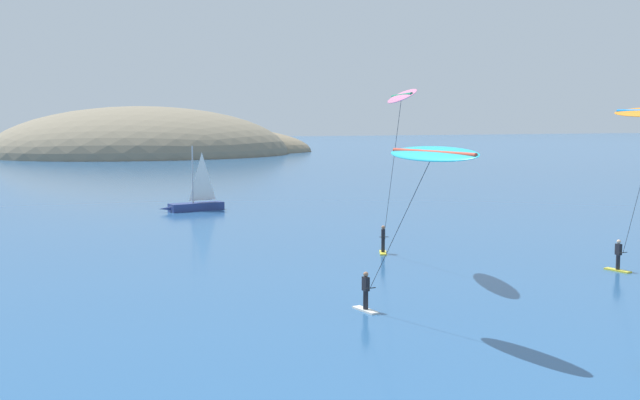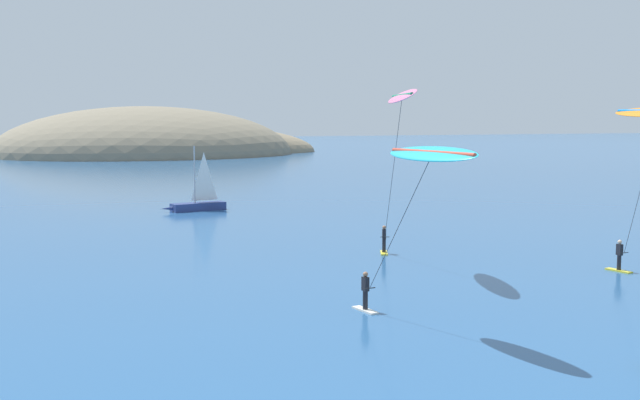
% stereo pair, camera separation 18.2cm
% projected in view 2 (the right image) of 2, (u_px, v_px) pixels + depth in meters
% --- Properties ---
extents(headland_island, '(71.79, 48.53, 20.72)m').
position_uv_depth(headland_island, '(156.00, 154.00, 173.11)').
color(headland_island, '#84755B').
rests_on(headland_island, ground).
extents(sailboat_near, '(5.97, 2.28, 5.70)m').
position_uv_depth(sailboat_near, '(195.00, 204.00, 70.36)').
color(sailboat_near, navy).
rests_on(sailboat_near, ground).
extents(kitesurfer_cyan, '(1.85, 7.99, 7.26)m').
position_uv_depth(kitesurfer_cyan, '(424.00, 169.00, 29.97)').
color(kitesurfer_cyan, silver).
rests_on(kitesurfer_cyan, ground).
extents(kitesurfer_pink, '(3.69, 9.52, 9.78)m').
position_uv_depth(kitesurfer_pink, '(400.00, 109.00, 42.25)').
color(kitesurfer_pink, yellow).
rests_on(kitesurfer_pink, ground).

